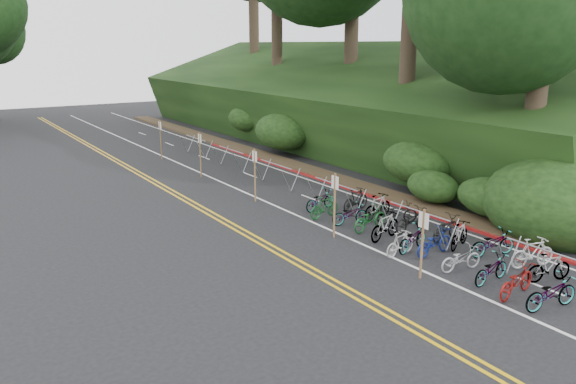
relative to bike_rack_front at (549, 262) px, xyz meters
name	(u,v)px	position (x,y,z in m)	size (l,w,h in m)	color
ground	(419,287)	(-3.01, 2.24, -0.89)	(120.00, 120.00, 0.00)	black
road_markings	(266,206)	(-2.38, 12.34, -0.89)	(7.47, 80.00, 0.01)	gold
red_curb	(329,182)	(2.69, 14.24, -0.84)	(0.25, 28.00, 0.10)	maroon
embankment	(352,113)	(9.95, 21.28, 1.68)	(14.30, 48.14, 9.11)	black
bike_rack_front	(549,262)	(0.00, 0.00, 0.00)	(1.17, 2.93, 1.23)	gray
bike_racks_rest	(276,170)	(-0.01, 15.24, -0.04)	(1.14, 23.00, 1.17)	gray
signpost_near	(422,239)	(-2.51, 2.69, 0.40)	(0.08, 0.40, 2.25)	brown
signposts_rest	(225,161)	(-2.41, 16.24, 0.54)	(0.08, 18.40, 2.50)	brown
bike_front	(400,243)	(-1.64, 4.49, -0.46)	(1.45, 0.41, 0.87)	beige
bike_valet	(430,234)	(-0.11, 4.57, -0.42)	(3.25, 13.13, 1.07)	slate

